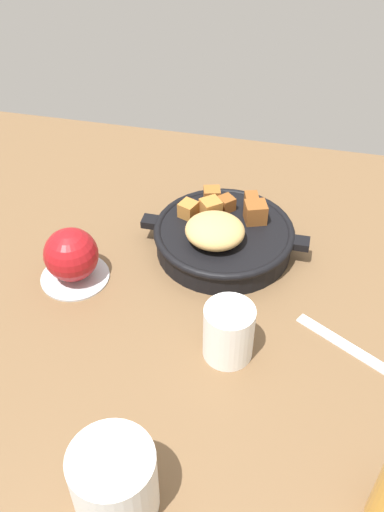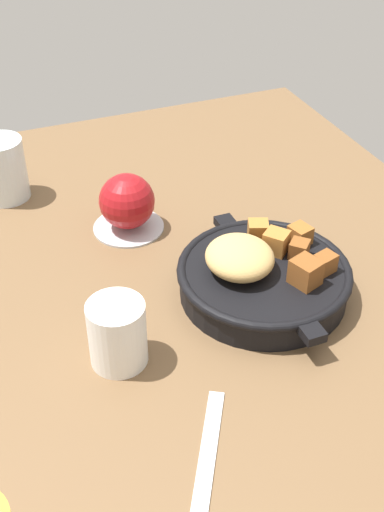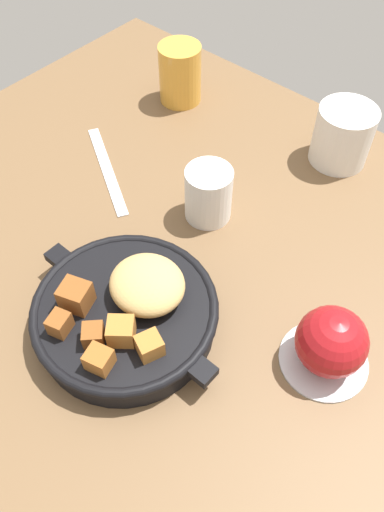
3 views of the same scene
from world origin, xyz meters
TOP-DOWN VIEW (x-y plane):
  - ground_plane at (0.00, 0.00)cm, footprint 107.34×85.90cm
  - cast_iron_skillet at (-3.14, -8.95)cm, footprint 25.80×21.52cm
  - saucer_plate at (16.86, 2.11)cm, footprint 10.09×10.09cm
  - red_apple at (16.86, 2.11)cm, footprint 7.83×7.83cm
  - butter_knife at (-24.73, 7.72)cm, footprint 18.06×11.37cm
  - ceramic_mug_white at (-0.15, 32.71)cm, footprint 8.64×8.64cm
  - juice_glass_amber at (-28.29, 28.34)cm, footprint 7.01×7.01cm
  - white_creamer_pitcher at (-7.52, 10.83)cm, footprint 6.40×6.40cm

SIDE VIEW (x-z plane):
  - ground_plane at x=0.00cm, z-range -2.40..0.00cm
  - butter_knife at x=-24.73cm, z-range 0.00..0.36cm
  - saucer_plate at x=16.86cm, z-range 0.00..0.60cm
  - cast_iron_skillet at x=-3.14cm, z-range -1.05..6.81cm
  - white_creamer_pitcher at x=-7.52cm, z-range 0.00..7.85cm
  - ceramic_mug_white at x=-0.15cm, z-range 0.00..8.82cm
  - red_apple at x=16.86cm, z-range 0.60..8.43cm
  - juice_glass_amber at x=-28.29cm, z-range 0.00..9.66cm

